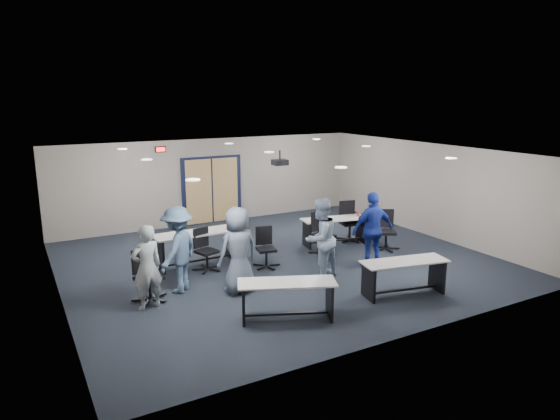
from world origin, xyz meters
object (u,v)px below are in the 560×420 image
table_back_right (335,226)px  table_front_left (287,294)px  table_front_right (404,271)px  chair_loose_left (149,276)px  table_back_left (197,243)px  person_navy (373,230)px  person_lightblue (320,239)px  person_back (178,250)px  chair_back_b (266,248)px  chair_back_d (350,221)px  chair_back_a (207,250)px  chair_back_c (324,234)px  person_plaid (238,250)px  chair_loose_right (386,230)px  person_gray (147,267)px

table_back_right → table_front_left: bearing=-124.4°
table_front_right → chair_loose_left: (-4.68, 2.20, 0.03)m
table_back_left → person_navy: (3.63, -2.15, 0.35)m
table_front_right → person_lightblue: bearing=131.9°
person_lightblue → person_back: same height
chair_back_b → person_lightblue: person_lightblue is taller
chair_back_d → person_navy: bearing=-100.6°
chair_back_a → chair_back_d: 4.43m
table_front_left → table_front_right: table_front_right is taller
table_front_left → person_back: (-1.32, 2.25, 0.42)m
table_front_left → table_back_right: (3.48, 3.46, 0.02)m
table_front_right → table_back_right: bearing=89.2°
table_back_right → person_back: size_ratio=1.05×
table_front_left → table_front_right: size_ratio=1.00×
table_back_left → chair_back_b: bearing=-34.6°
table_front_right → person_back: (-4.00, 2.41, 0.41)m
chair_back_b → chair_back_d: 3.21m
table_front_left → chair_back_c: bearing=70.1°
table_back_right → person_plaid: size_ratio=1.05×
chair_back_a → table_back_left: bearing=82.5°
chair_loose_right → person_navy: 1.55m
person_back → chair_back_a: bearing=-179.5°
person_gray → person_navy: (5.31, -0.18, 0.08)m
person_gray → chair_back_d: bearing=-173.7°
table_front_left → person_lightblue: size_ratio=1.03×
table_back_left → chair_back_d: (4.50, -0.10, -0.01)m
chair_back_c → person_lightblue: size_ratio=0.60×
chair_back_d → person_navy: 2.25m
chair_back_a → person_gray: size_ratio=0.60×
table_front_right → person_back: size_ratio=1.03×
chair_back_a → person_lightblue: bearing=-56.7°
table_front_left → chair_loose_right: chair_loose_right is taller
chair_back_a → chair_loose_right: chair_loose_right is taller
table_front_left → person_lightblue: bearing=64.9°
chair_back_d → person_navy: (-0.87, -2.05, 0.36)m
chair_back_b → chair_back_d: (3.10, 0.85, 0.07)m
person_gray → chair_back_a: bearing=-150.2°
table_front_right → table_back_left: 4.92m
table_front_left → chair_back_d: 5.41m
table_front_left → person_navy: 3.56m
chair_back_b → chair_loose_left: (-2.97, -0.66, 0.05)m
chair_loose_right → person_navy: person_navy is taller
chair_loose_left → chair_loose_right: size_ratio=1.00×
chair_back_b → person_lightblue: size_ratio=0.53×
table_back_right → person_plaid: person_plaid is taller
table_back_right → person_back: (-4.80, -1.21, 0.40)m
person_gray → table_front_left: bearing=130.8°
table_front_right → chair_back_d: size_ratio=1.70×
chair_back_b → person_lightblue: (0.74, -1.20, 0.43)m
chair_back_b → chair_loose_right: (3.43, -0.30, 0.05)m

